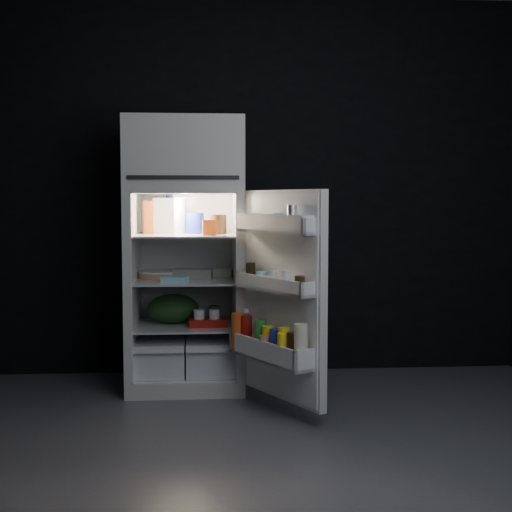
{
  "coord_description": "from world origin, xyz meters",
  "views": [
    {
      "loc": [
        -0.31,
        -3.46,
        1.25
      ],
      "look_at": [
        0.02,
        1.0,
        0.9
      ],
      "focal_mm": 50.0,
      "sensor_mm": 36.0,
      "label": 1
    }
  ],
  "objects": [
    {
      "name": "wall_front",
      "position": [
        0.0,
        -1.7,
        1.35
      ],
      "size": [
        4.0,
        0.0,
        2.7
      ],
      "primitive_type": "cube",
      "color": "black",
      "rests_on": "ground"
    },
    {
      "name": "refrigerator",
      "position": [
        -0.43,
        1.32,
        0.96
      ],
      "size": [
        0.76,
        0.71,
        1.78
      ],
      "color": "silver",
      "rests_on": "ground"
    },
    {
      "name": "flat_package",
      "position": [
        -0.49,
        1.07,
        0.75
      ],
      "size": [
        0.18,
        0.13,
        0.04
      ],
      "primitive_type": "cube",
      "rotation": [
        0.0,
        0.0,
        -0.31
      ],
      "color": "#90CDDF",
      "rests_on": "refrigerator"
    },
    {
      "name": "egg_carton",
      "position": [
        -0.38,
        1.26,
        0.76
      ],
      "size": [
        0.27,
        0.14,
        0.07
      ],
      "primitive_type": "cube",
      "rotation": [
        0.0,
        0.0,
        -0.18
      ],
      "color": "gray",
      "rests_on": "refrigerator"
    },
    {
      "name": "pie",
      "position": [
        -0.6,
        1.37,
        0.75
      ],
      "size": [
        0.41,
        0.41,
        0.04
      ],
      "primitive_type": "cylinder",
      "rotation": [
        0.0,
        0.0,
        0.42
      ],
      "color": "tan",
      "rests_on": "refrigerator"
    },
    {
      "name": "wall_back",
      "position": [
        0.0,
        1.7,
        1.35
      ],
      "size": [
        4.0,
        0.0,
        2.7
      ],
      "primitive_type": "cube",
      "color": "black",
      "rests_on": "ground"
    },
    {
      "name": "fridge_door",
      "position": [
        0.12,
        0.61,
        0.68
      ],
      "size": [
        0.51,
        0.72,
        1.22
      ],
      "color": "silver",
      "rests_on": "ground"
    },
    {
      "name": "yogurt_tray",
      "position": [
        -0.28,
        1.17,
        0.45
      ],
      "size": [
        0.26,
        0.15,
        0.05
      ],
      "primitive_type": "cube",
      "rotation": [
        0.0,
        0.0,
        0.05
      ],
      "color": "#9F160D",
      "rests_on": "refrigerator"
    },
    {
      "name": "mayo_jar",
      "position": [
        -0.37,
        1.37,
        1.1
      ],
      "size": [
        0.14,
        0.14,
        0.14
      ],
      "primitive_type": "cylinder",
      "rotation": [
        0.0,
        0.0,
        -0.19
      ],
      "color": "#1F2FAD",
      "rests_on": "refrigerator"
    },
    {
      "name": "milk_jug",
      "position": [
        -0.54,
        1.35,
        1.15
      ],
      "size": [
        0.21,
        0.21,
        0.24
      ],
      "primitive_type": "cube",
      "rotation": [
        0.0,
        0.0,
        -0.43
      ],
      "color": "white",
      "rests_on": "refrigerator"
    },
    {
      "name": "wrapped_pkg",
      "position": [
        -0.18,
        1.46,
        0.75
      ],
      "size": [
        0.15,
        0.13,
        0.05
      ],
      "primitive_type": "cube",
      "rotation": [
        0.0,
        0.0,
        -0.16
      ],
      "color": "beige",
      "rests_on": "refrigerator"
    },
    {
      "name": "small_can_red",
      "position": [
        -0.24,
        1.48,
        0.47
      ],
      "size": [
        0.07,
        0.07,
        0.09
      ],
      "primitive_type": "cylinder",
      "rotation": [
        0.0,
        0.0,
        -0.13
      ],
      "color": "#9F160D",
      "rests_on": "refrigerator"
    },
    {
      "name": "small_can_silver",
      "position": [
        -0.23,
        1.46,
        0.47
      ],
      "size": [
        0.09,
        0.09,
        0.09
      ],
      "primitive_type": "cylinder",
      "rotation": [
        0.0,
        0.0,
        0.4
      ],
      "color": "silver",
      "rests_on": "refrigerator"
    },
    {
      "name": "jam_jar",
      "position": [
        -0.21,
        1.28,
        1.09
      ],
      "size": [
        0.11,
        0.11,
        0.13
      ],
      "primitive_type": "cylinder",
      "rotation": [
        0.0,
        0.0,
        0.05
      ],
      "color": "black",
      "rests_on": "refrigerator"
    },
    {
      "name": "floor",
      "position": [
        0.0,
        0.0,
        0.0
      ],
      "size": [
        4.0,
        3.4,
        0.0
      ],
      "primitive_type": "cube",
      "color": "#57575D",
      "rests_on": "ground"
    },
    {
      "name": "produce_bag",
      "position": [
        -0.52,
        1.31,
        0.52
      ],
      "size": [
        0.43,
        0.4,
        0.2
      ],
      "primitive_type": "ellipsoid",
      "rotation": [
        0.0,
        0.0,
        -0.36
      ],
      "color": "#193815",
      "rests_on": "refrigerator"
    },
    {
      "name": "amber_bottle",
      "position": [
        -0.68,
        1.33,
        1.14
      ],
      "size": [
        0.08,
        0.08,
        0.22
      ],
      "primitive_type": "cylinder",
      "rotation": [
        0.0,
        0.0,
        0.06
      ],
      "color": "#C14F1E",
      "rests_on": "refrigerator"
    },
    {
      "name": "small_carton",
      "position": [
        -0.27,
        1.1,
        1.08
      ],
      "size": [
        0.09,
        0.07,
        0.1
      ],
      "primitive_type": "cube",
      "rotation": [
        0.0,
        0.0,
        0.07
      ],
      "color": "#DA4E19",
      "rests_on": "refrigerator"
    }
  ]
}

